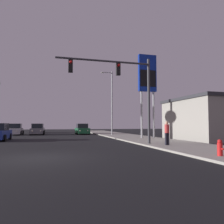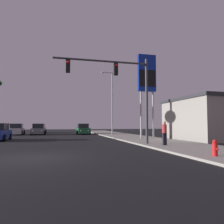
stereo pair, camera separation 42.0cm
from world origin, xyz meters
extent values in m
plane|color=black|center=(0.00, 0.00, 0.00)|extent=(120.00, 120.00, 0.00)
cube|color=#9E998E|center=(9.50, 10.00, 0.06)|extent=(5.00, 60.00, 0.12)
cube|color=gray|center=(18.00, 8.57, 2.00)|extent=(10.00, 8.00, 4.00)
cube|color=#2D2D33|center=(18.00, 8.57, 4.15)|extent=(10.30, 8.30, 0.30)
cube|color=#195933|center=(4.97, 23.72, 0.58)|extent=(1.93, 4.26, 0.80)
cube|color=black|center=(4.97, 23.87, 1.33)|extent=(1.66, 2.05, 0.70)
cylinder|color=black|center=(4.07, 22.42, 0.32)|extent=(0.24, 0.64, 0.64)
cylinder|color=black|center=(5.87, 22.42, 0.32)|extent=(0.24, 0.64, 0.64)
cylinder|color=black|center=(4.07, 25.03, 0.32)|extent=(0.24, 0.64, 0.64)
cylinder|color=black|center=(5.87, 25.03, 0.32)|extent=(0.24, 0.64, 0.64)
sphere|color=#F2EACC|center=(4.41, 21.60, 0.63)|extent=(0.18, 0.18, 0.18)
sphere|color=#F2EACC|center=(5.53, 21.60, 0.63)|extent=(0.18, 0.18, 0.18)
cylinder|color=black|center=(-3.71, 11.18, 0.32)|extent=(0.24, 0.64, 0.64)
cylinder|color=black|center=(-3.71, 13.79, 0.32)|extent=(0.24, 0.64, 0.64)
cube|color=slate|center=(-1.72, 24.16, 0.58)|extent=(1.87, 4.23, 0.80)
cube|color=black|center=(-1.72, 24.31, 1.33)|extent=(1.63, 2.03, 0.70)
cylinder|color=black|center=(-2.62, 22.86, 0.32)|extent=(0.24, 0.64, 0.64)
cylinder|color=black|center=(-0.82, 22.86, 0.32)|extent=(0.24, 0.64, 0.64)
cylinder|color=black|center=(-2.62, 25.46, 0.32)|extent=(0.24, 0.64, 0.64)
cylinder|color=black|center=(-0.82, 25.46, 0.32)|extent=(0.24, 0.64, 0.64)
sphere|color=#F2EACC|center=(-2.28, 22.04, 0.63)|extent=(0.18, 0.18, 0.18)
sphere|color=#F2EACC|center=(-1.17, 22.04, 0.63)|extent=(0.18, 0.18, 0.18)
cube|color=black|center=(-1.98, 31.24, 0.58)|extent=(1.87, 4.23, 0.80)
cube|color=black|center=(-1.98, 31.39, 1.33)|extent=(1.63, 2.02, 0.70)
cylinder|color=black|center=(-2.88, 29.93, 0.32)|extent=(0.24, 0.64, 0.64)
cylinder|color=black|center=(-1.08, 29.93, 0.32)|extent=(0.24, 0.64, 0.64)
cylinder|color=black|center=(-2.88, 32.54, 0.32)|extent=(0.24, 0.64, 0.64)
cylinder|color=black|center=(-1.08, 32.54, 0.32)|extent=(0.24, 0.64, 0.64)
sphere|color=#F2EACC|center=(-2.54, 29.12, 0.63)|extent=(0.18, 0.18, 0.18)
sphere|color=#F2EACC|center=(-1.42, 29.12, 0.63)|extent=(0.18, 0.18, 0.18)
cube|color=#B7B7BC|center=(-4.88, 24.25, 0.58)|extent=(1.92, 4.25, 0.80)
cube|color=black|center=(-4.88, 24.40, 1.33)|extent=(1.66, 2.05, 0.70)
cylinder|color=black|center=(-5.78, 22.95, 0.32)|extent=(0.24, 0.64, 0.64)
cylinder|color=black|center=(-3.98, 22.95, 0.32)|extent=(0.24, 0.64, 0.64)
cylinder|color=black|center=(-5.78, 25.55, 0.32)|extent=(0.24, 0.64, 0.64)
cylinder|color=black|center=(-3.98, 25.55, 0.32)|extent=(0.24, 0.64, 0.64)
sphere|color=#F2EACC|center=(-5.43, 22.13, 0.63)|extent=(0.18, 0.18, 0.18)
sphere|color=#F2EACC|center=(-4.32, 22.13, 0.63)|extent=(0.18, 0.18, 0.18)
cylinder|color=#38383D|center=(7.68, 4.59, 3.37)|extent=(0.20, 0.20, 6.50)
cylinder|color=#38383D|center=(4.18, 4.59, 6.22)|extent=(7.00, 0.14, 0.14)
cube|color=black|center=(5.23, 4.59, 5.67)|extent=(0.30, 0.24, 0.90)
sphere|color=red|center=(5.23, 4.45, 5.94)|extent=(0.20, 0.20, 0.20)
cube|color=black|center=(1.73, 4.59, 5.67)|extent=(0.30, 0.24, 0.90)
sphere|color=red|center=(1.73, 4.45, 5.94)|extent=(0.20, 0.20, 0.20)
cylinder|color=#99999E|center=(8.61, 19.12, 4.62)|extent=(0.18, 0.18, 9.00)
cylinder|color=#99999E|center=(7.91, 19.12, 8.97)|extent=(1.40, 0.10, 0.10)
ellipsoid|color=silver|center=(7.21, 19.12, 8.92)|extent=(0.50, 0.24, 0.20)
cylinder|color=#99999E|center=(9.69, 10.84, 2.62)|extent=(0.20, 0.20, 5.00)
cylinder|color=#99999E|center=(11.09, 10.84, 2.62)|extent=(0.20, 0.20, 5.00)
cube|color=navy|center=(10.39, 10.84, 7.12)|extent=(2.00, 0.40, 4.00)
cube|color=black|center=(10.39, 10.63, 6.52)|extent=(1.80, 0.03, 1.80)
cylinder|color=red|center=(8.10, -2.25, 0.42)|extent=(0.24, 0.24, 0.60)
sphere|color=red|center=(8.10, -2.25, 0.78)|extent=(0.20, 0.20, 0.20)
cylinder|color=red|center=(8.10, -2.42, 0.45)|extent=(0.08, 0.10, 0.08)
cylinder|color=#23232D|center=(8.27, 3.09, 0.54)|extent=(0.16, 0.16, 0.85)
cylinder|color=#23232D|center=(8.45, 3.09, 0.54)|extent=(0.16, 0.16, 0.85)
cylinder|color=#BF3333|center=(8.36, 3.09, 1.27)|extent=(0.32, 0.32, 0.60)
sphere|color=tan|center=(8.36, 3.09, 1.68)|extent=(0.22, 0.22, 0.22)
camera|label=1|loc=(0.66, -10.79, 1.58)|focal=35.00mm
camera|label=2|loc=(1.06, -10.89, 1.58)|focal=35.00mm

